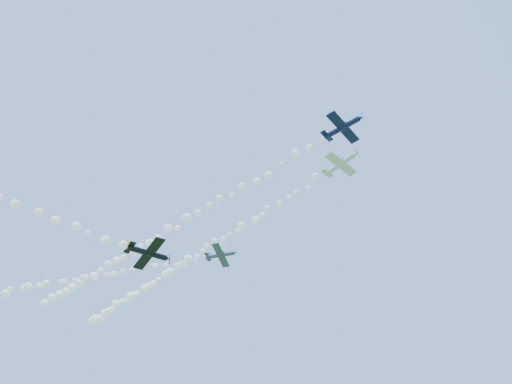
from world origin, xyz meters
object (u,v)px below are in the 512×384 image
Objects in this scene: plane_navy at (343,127)px; plane_grey at (221,255)px; plane_white at (341,164)px; plane_black at (149,253)px.

plane_navy is 1.11× the size of plane_grey.
plane_white is at bearing -27.04° from plane_grey.
plane_navy reaches higher than plane_white.
plane_white is 6.63m from plane_navy.
plane_grey reaches higher than plane_black.
plane_grey is (-30.97, 8.25, -6.11)m from plane_navy.
plane_white is 0.98× the size of plane_navy.
plane_navy is at bearing -49.03° from plane_white.
plane_navy is 32.63m from plane_grey.
plane_navy is (3.57, -5.45, 1.23)m from plane_white.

